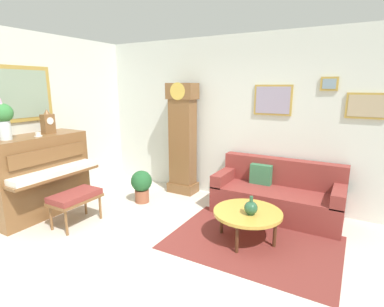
{
  "coord_description": "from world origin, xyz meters",
  "views": [
    {
      "loc": [
        1.98,
        -2.46,
        1.97
      ],
      "look_at": [
        -0.1,
        1.22,
        1.0
      ],
      "focal_mm": 27.7,
      "sensor_mm": 36.0,
      "label": 1
    }
  ],
  "objects_px": {
    "piano_bench": "(75,198)",
    "potted_plant": "(142,184)",
    "couch": "(277,195)",
    "flower_vase": "(3,117)",
    "mantel_clock": "(48,122)",
    "green_jug": "(251,208)",
    "piano": "(39,175)",
    "grandfather_clock": "(183,142)",
    "coffee_table": "(248,213)",
    "teacup": "(38,135)"
  },
  "relations": [
    {
      "from": "grandfather_clock",
      "to": "mantel_clock",
      "type": "bearing_deg",
      "value": -130.31
    },
    {
      "from": "piano",
      "to": "potted_plant",
      "type": "height_order",
      "value": "piano"
    },
    {
      "from": "piano",
      "to": "couch",
      "type": "bearing_deg",
      "value": 29.11
    },
    {
      "from": "mantel_clock",
      "to": "couch",
      "type": "bearing_deg",
      "value": 25.75
    },
    {
      "from": "coffee_table",
      "to": "potted_plant",
      "type": "bearing_deg",
      "value": 170.18
    },
    {
      "from": "coffee_table",
      "to": "flower_vase",
      "type": "distance_m",
      "value": 3.52
    },
    {
      "from": "piano",
      "to": "coffee_table",
      "type": "height_order",
      "value": "piano"
    },
    {
      "from": "flower_vase",
      "to": "green_jug",
      "type": "xyz_separation_m",
      "value": [
        3.16,
        1.12,
        -1.07
      ]
    },
    {
      "from": "piano",
      "to": "flower_vase",
      "type": "bearing_deg",
      "value": -89.68
    },
    {
      "from": "couch",
      "to": "potted_plant",
      "type": "relative_size",
      "value": 3.39
    },
    {
      "from": "piano_bench",
      "to": "grandfather_clock",
      "type": "height_order",
      "value": "grandfather_clock"
    },
    {
      "from": "green_jug",
      "to": "potted_plant",
      "type": "distance_m",
      "value": 2.13
    },
    {
      "from": "flower_vase",
      "to": "couch",
      "type": "bearing_deg",
      "value": 34.38
    },
    {
      "from": "mantel_clock",
      "to": "teacup",
      "type": "relative_size",
      "value": 3.28
    },
    {
      "from": "coffee_table",
      "to": "teacup",
      "type": "xyz_separation_m",
      "value": [
        -2.98,
        -0.8,
        0.9
      ]
    },
    {
      "from": "potted_plant",
      "to": "teacup",
      "type": "bearing_deg",
      "value": -130.11
    },
    {
      "from": "coffee_table",
      "to": "green_jug",
      "type": "relative_size",
      "value": 3.67
    },
    {
      "from": "grandfather_clock",
      "to": "potted_plant",
      "type": "relative_size",
      "value": 3.62
    },
    {
      "from": "piano_bench",
      "to": "potted_plant",
      "type": "height_order",
      "value": "potted_plant"
    },
    {
      "from": "grandfather_clock",
      "to": "potted_plant",
      "type": "bearing_deg",
      "value": -113.91
    },
    {
      "from": "couch",
      "to": "teacup",
      "type": "relative_size",
      "value": 16.38
    },
    {
      "from": "couch",
      "to": "flower_vase",
      "type": "bearing_deg",
      "value": -145.62
    },
    {
      "from": "mantel_clock",
      "to": "potted_plant",
      "type": "distance_m",
      "value": 1.77
    },
    {
      "from": "grandfather_clock",
      "to": "coffee_table",
      "type": "xyz_separation_m",
      "value": [
        1.67,
        -1.14,
        -0.59
      ]
    },
    {
      "from": "couch",
      "to": "mantel_clock",
      "type": "bearing_deg",
      "value": -154.25
    },
    {
      "from": "piano_bench",
      "to": "mantel_clock",
      "type": "bearing_deg",
      "value": 163.04
    },
    {
      "from": "couch",
      "to": "teacup",
      "type": "xyz_separation_m",
      "value": [
        -3.11,
        -1.81,
        0.95
      ]
    },
    {
      "from": "teacup",
      "to": "green_jug",
      "type": "relative_size",
      "value": 0.48
    },
    {
      "from": "piano",
      "to": "teacup",
      "type": "relative_size",
      "value": 12.41
    },
    {
      "from": "teacup",
      "to": "piano_bench",
      "type": "bearing_deg",
      "value": 1.15
    },
    {
      "from": "piano",
      "to": "piano_bench",
      "type": "height_order",
      "value": "piano"
    },
    {
      "from": "potted_plant",
      "to": "mantel_clock",
      "type": "bearing_deg",
      "value": -140.36
    },
    {
      "from": "couch",
      "to": "coffee_table",
      "type": "bearing_deg",
      "value": -97.3
    },
    {
      "from": "piano",
      "to": "mantel_clock",
      "type": "distance_m",
      "value": 0.82
    },
    {
      "from": "green_jug",
      "to": "potted_plant",
      "type": "bearing_deg",
      "value": 168.49
    },
    {
      "from": "couch",
      "to": "teacup",
      "type": "bearing_deg",
      "value": -149.83
    },
    {
      "from": "teacup",
      "to": "potted_plant",
      "type": "distance_m",
      "value": 1.77
    },
    {
      "from": "piano_bench",
      "to": "potted_plant",
      "type": "distance_m",
      "value": 1.17
    },
    {
      "from": "piano_bench",
      "to": "coffee_table",
      "type": "distance_m",
      "value": 2.44
    },
    {
      "from": "couch",
      "to": "mantel_clock",
      "type": "distance_m",
      "value": 3.74
    },
    {
      "from": "mantel_clock",
      "to": "potted_plant",
      "type": "xyz_separation_m",
      "value": [
        1.08,
        0.89,
        -1.09
      ]
    },
    {
      "from": "mantel_clock",
      "to": "teacup",
      "type": "height_order",
      "value": "mantel_clock"
    },
    {
      "from": "flower_vase",
      "to": "potted_plant",
      "type": "distance_m",
      "value": 2.25
    },
    {
      "from": "couch",
      "to": "piano",
      "type": "bearing_deg",
      "value": -150.89
    },
    {
      "from": "flower_vase",
      "to": "teacup",
      "type": "bearing_deg",
      "value": 74.25
    },
    {
      "from": "coffee_table",
      "to": "piano_bench",
      "type": "bearing_deg",
      "value": -161.25
    },
    {
      "from": "mantel_clock",
      "to": "green_jug",
      "type": "relative_size",
      "value": 1.58
    },
    {
      "from": "flower_vase",
      "to": "potted_plant",
      "type": "relative_size",
      "value": 1.04
    },
    {
      "from": "couch",
      "to": "flower_vase",
      "type": "relative_size",
      "value": 3.28
    },
    {
      "from": "grandfather_clock",
      "to": "green_jug",
      "type": "xyz_separation_m",
      "value": [
        1.73,
        -1.21,
        -0.48
      ]
    }
  ]
}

